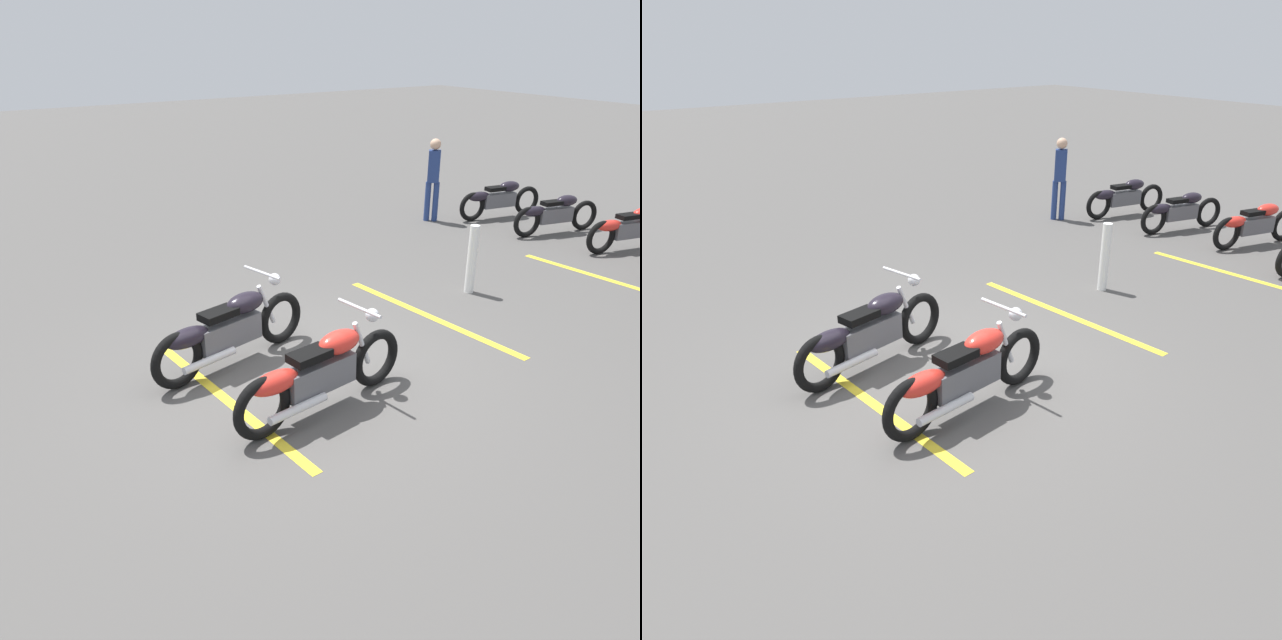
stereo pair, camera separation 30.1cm
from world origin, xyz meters
TOP-DOWN VIEW (x-y plane):
  - ground_plane at (0.00, 0.00)m, footprint 60.00×60.00m
  - motorcycle_bright_foreground at (-0.28, -0.73)m, footprint 2.22×0.68m
  - motorcycle_dark_foreground at (-0.62, 0.70)m, footprint 2.20×0.79m
  - motorcycle_row_center at (7.32, 0.70)m, footprint 1.99×0.55m
  - motorcycle_row_right at (7.00, 2.10)m, footprint 1.94×0.52m
  - motorcycle_row_far_right at (6.97, 3.50)m, footprint 1.99×0.47m
  - bystander_near_row at (5.64, 4.10)m, footprint 0.30×0.30m
  - bollard_post at (3.44, 0.81)m, footprint 0.14×0.14m
  - parking_stripe_near at (-1.01, -0.01)m, footprint 0.40×3.20m
  - parking_stripe_mid at (2.32, 0.43)m, footprint 0.40×3.20m
  - parking_stripe_far at (5.69, -0.12)m, footprint 0.40×3.20m

SIDE VIEW (x-z plane):
  - ground_plane at x=0.00m, z-range 0.00..0.00m
  - parking_stripe_near at x=-1.01m, z-range 0.00..0.01m
  - parking_stripe_mid at x=2.32m, z-range 0.00..0.01m
  - parking_stripe_far at x=5.69m, z-range 0.00..0.01m
  - motorcycle_row_right at x=7.00m, z-range 0.03..0.77m
  - motorcycle_row_far_right at x=6.97m, z-range 0.03..0.79m
  - motorcycle_row_center at x=7.32m, z-range 0.03..0.79m
  - motorcycle_bright_foreground at x=-0.28m, z-range -0.06..0.98m
  - motorcycle_dark_foreground at x=-0.62m, z-range -0.06..0.98m
  - bollard_post at x=3.44m, z-range 0.00..1.05m
  - bystander_near_row at x=5.64m, z-range 0.10..1.77m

